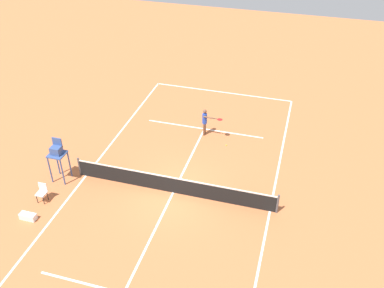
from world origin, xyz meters
TOP-DOWN VIEW (x-y plane):
  - ground_plane at (0.00, 0.00)m, footprint 60.00×60.00m
  - court_lines at (0.00, 0.00)m, footprint 9.64×22.14m
  - tennis_net at (0.00, 0.00)m, footprint 10.24×0.10m
  - player_serving at (-0.20, -5.47)m, footprint 1.26×0.63m
  - tennis_ball at (-1.65, -4.69)m, footprint 0.07×0.07m
  - umpire_chair at (5.80, 0.56)m, footprint 0.80×0.80m
  - courtside_chair_near at (5.83, 2.26)m, footprint 0.44×0.46m
  - equipment_bag at (5.81, 3.58)m, footprint 0.76×0.32m

SIDE VIEW (x-z plane):
  - ground_plane at x=0.00m, z-range 0.00..0.00m
  - court_lines at x=0.00m, z-range 0.00..0.01m
  - tennis_ball at x=-1.65m, z-range 0.00..0.07m
  - equipment_bag at x=5.81m, z-range 0.00..0.30m
  - tennis_net at x=0.00m, z-range -0.04..1.03m
  - courtside_chair_near at x=5.83m, z-range 0.06..1.01m
  - player_serving at x=-0.20m, z-range 0.16..1.86m
  - umpire_chair at x=5.80m, z-range 0.40..2.81m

